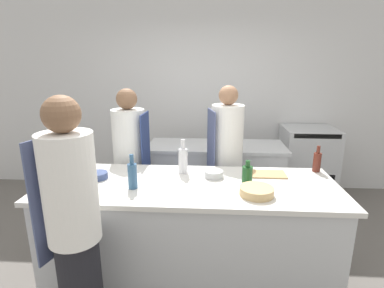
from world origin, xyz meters
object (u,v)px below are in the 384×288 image
at_px(bottle_vinegar, 317,161).
at_px(bowl_prep_small, 214,174).
at_px(bottle_olive_oil, 183,160).
at_px(bowl_mixing_large, 257,191).
at_px(cup, 76,177).
at_px(chef_at_prep_near, 74,228).
at_px(oven_range, 307,163).
at_px(chef_at_stove, 131,164).
at_px(bowl_ceramic_blue, 98,175).
at_px(bottle_sauce, 132,175).
at_px(bottle_wine, 83,182).
at_px(chef_at_pass_far, 226,163).
at_px(bottle_cooking_oil, 247,174).

xyz_separation_m(bottle_vinegar, bowl_prep_small, (-0.96, -0.21, -0.07)).
relative_size(bottle_olive_oil, bowl_mixing_large, 1.22).
xyz_separation_m(bowl_prep_small, cup, (-1.17, -0.20, 0.02)).
relative_size(chef_at_prep_near, bowl_mixing_large, 6.53).
bearing_deg(oven_range, bowl_prep_small, -129.67).
bearing_deg(chef_at_stove, oven_range, 117.63).
relative_size(bottle_vinegar, bowl_prep_small, 1.52).
xyz_separation_m(chef_at_stove, bowl_ceramic_blue, (-0.12, -0.64, 0.11)).
relative_size(chef_at_stove, bottle_sauce, 5.70).
height_order(bottle_olive_oil, bowl_prep_small, bottle_olive_oil).
distance_m(bottle_wine, cup, 0.34).
bearing_deg(bottle_sauce, bowl_prep_small, 23.10).
xyz_separation_m(bottle_olive_oil, bowl_ceramic_blue, (-0.74, -0.19, -0.10)).
xyz_separation_m(bottle_sauce, bowl_mixing_large, (0.99, -0.07, -0.08)).
xyz_separation_m(bottle_olive_oil, bottle_vinegar, (1.24, 0.12, -0.03)).
relative_size(chef_at_prep_near, bowl_ceramic_blue, 10.24).
bearing_deg(bowl_mixing_large, bowl_prep_small, 132.75).
xyz_separation_m(chef_at_prep_near, bottle_vinegar, (1.86, 1.06, 0.13)).
height_order(oven_range, bottle_sauce, bottle_sauce).
xyz_separation_m(oven_range, bottle_vinegar, (-0.37, -1.40, 0.49)).
distance_m(chef_at_pass_far, bowl_ceramic_blue, 1.34).
bearing_deg(chef_at_prep_near, chef_at_stove, 17.32).
height_order(chef_at_pass_far, bowl_prep_small, chef_at_pass_far).
bearing_deg(bottle_sauce, cup, 170.71).
xyz_separation_m(chef_at_pass_far, cup, (-1.31, -0.77, 0.11)).
relative_size(chef_at_pass_far, bowl_mixing_large, 6.35).
relative_size(bottle_sauce, bowl_mixing_large, 1.09).
xyz_separation_m(chef_at_pass_far, bowl_prep_small, (-0.14, -0.57, 0.09)).
bearing_deg(chef_at_stove, chef_at_pass_far, 93.65).
bearing_deg(bowl_ceramic_blue, bowl_mixing_large, -10.87).
bearing_deg(bowl_prep_small, bottle_olive_oil, 161.70).
xyz_separation_m(chef_at_pass_far, bottle_cooking_oil, (0.15, -0.66, 0.14)).
distance_m(bowl_mixing_large, bowl_ceramic_blue, 1.37).
height_order(bottle_olive_oil, bottle_cooking_oil, bottle_olive_oil).
bearing_deg(chef_at_prep_near, bottle_wine, 29.86).
bearing_deg(bottle_olive_oil, bottle_cooking_oil, -18.21).
height_order(chef_at_stove, bottle_cooking_oil, chef_at_stove).
distance_m(chef_at_prep_near, bottle_wine, 0.41).
bearing_deg(bottle_cooking_oil, bowl_prep_small, 161.89).
height_order(chef_at_stove, bowl_prep_small, chef_at_stove).
bearing_deg(bottle_vinegar, cup, -169.17).
relative_size(chef_at_prep_near, bottle_wine, 5.51).
height_order(bottle_olive_oil, cup, bottle_olive_oil).
relative_size(bottle_olive_oil, bottle_vinegar, 1.29).
bearing_deg(bowl_mixing_large, bottle_wine, -174.70).
bearing_deg(cup, oven_range, 35.81).
distance_m(bottle_olive_oil, bottle_wine, 0.90).
bearing_deg(oven_range, bottle_wine, -138.02).
height_order(oven_range, chef_at_prep_near, chef_at_prep_near).
height_order(bottle_sauce, cup, bottle_sauce).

